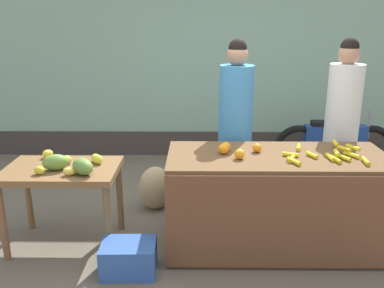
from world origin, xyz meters
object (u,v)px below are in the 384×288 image
Objects in this scene: vendor_woman_blue_shirt at (235,130)px; vendor_woman_white_shirt at (341,128)px; produce_crate at (129,258)px; produce_sack at (155,188)px; parked_motorcycle at (334,143)px.

vendor_woman_white_shirt is at bearing 3.16° from vendor_woman_blue_shirt.
vendor_woman_white_shirt is 4.13× the size of produce_crate.
parked_motorcycle is at bearing 26.76° from produce_sack.
produce_crate is (-2.37, -2.34, -0.27)m from parked_motorcycle.
vendor_woman_white_shirt reaches higher than vendor_woman_blue_shirt.
parked_motorcycle reaches higher than produce_crate.
vendor_woman_white_shirt is at bearing 30.14° from produce_crate.
vendor_woman_white_shirt is 1.14× the size of parked_motorcycle.
vendor_woman_white_shirt is at bearing -0.64° from produce_sack.
vendor_woman_white_shirt reaches higher than produce_crate.
vendor_woman_blue_shirt is 1.08m from produce_sack.
produce_sack is at bearing 84.93° from produce_crate.
vendor_woman_white_shirt is at bearing -106.45° from parked_motorcycle.
vendor_woman_blue_shirt is 3.79× the size of produce_sack.
produce_sack is (-2.27, -1.14, -0.16)m from parked_motorcycle.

